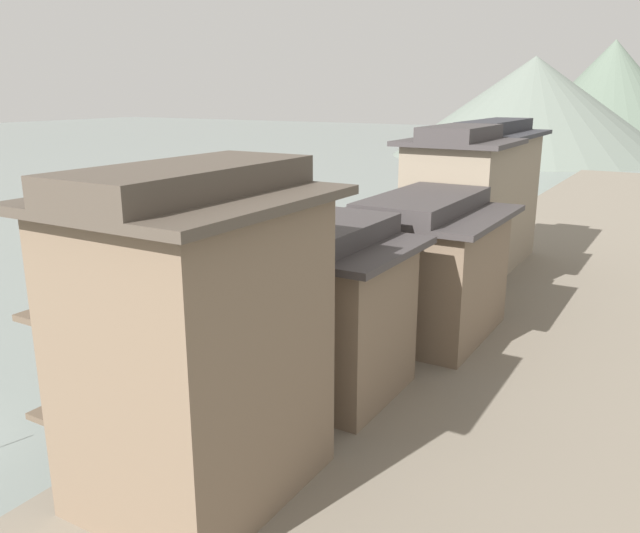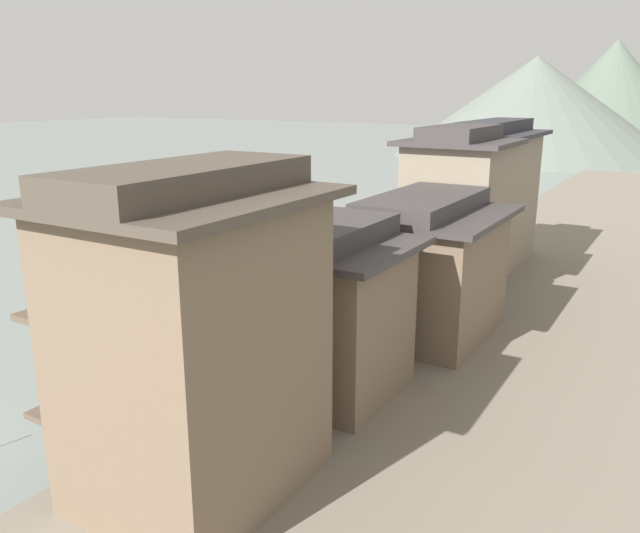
{
  "view_description": "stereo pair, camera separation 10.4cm",
  "coord_description": "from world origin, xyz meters",
  "px_view_note": "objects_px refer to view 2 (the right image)",
  "views": [
    {
      "loc": [
        20.49,
        -8.95,
        11.12
      ],
      "look_at": [
        2.99,
        20.53,
        1.71
      ],
      "focal_mm": 36.0,
      "sensor_mm": 36.0,
      "label": 1
    },
    {
      "loc": [
        20.58,
        -8.9,
        11.12
      ],
      "look_at": [
        2.99,
        20.53,
        1.71
      ],
      "focal_mm": 36.0,
      "sensor_mm": 36.0,
      "label": 2
    }
  ],
  "objects_px": {
    "boat_midriver_drifting": "(470,233)",
    "house_waterfront_tall": "(421,266)",
    "house_waterfront_nearest": "(194,338)",
    "house_waterfront_second": "(327,310)",
    "boat_moored_third": "(235,315)",
    "boat_moored_second": "(372,285)",
    "house_waterfront_far": "(491,194)",
    "boat_moored_nearest": "(439,246)",
    "house_waterfront_narrow": "(456,213)",
    "boat_moored_far": "(500,210)"
  },
  "relations": [
    {
      "from": "boat_midriver_drifting",
      "to": "house_waterfront_tall",
      "type": "height_order",
      "value": "house_waterfront_tall"
    },
    {
      "from": "house_waterfront_nearest",
      "to": "house_waterfront_second",
      "type": "bearing_deg",
      "value": 90.19
    },
    {
      "from": "boat_moored_third",
      "to": "boat_midriver_drifting",
      "type": "height_order",
      "value": "boat_moored_third"
    },
    {
      "from": "boat_midriver_drifting",
      "to": "house_waterfront_second",
      "type": "xyz_separation_m",
      "value": [
        4.75,
        -30.89,
        3.56
      ]
    },
    {
      "from": "boat_moored_second",
      "to": "house_waterfront_far",
      "type": "height_order",
      "value": "house_waterfront_far"
    },
    {
      "from": "boat_moored_third",
      "to": "house_waterfront_second",
      "type": "height_order",
      "value": "house_waterfront_second"
    },
    {
      "from": "boat_midriver_drifting",
      "to": "house_waterfront_nearest",
      "type": "bearing_deg",
      "value": -82.8
    },
    {
      "from": "boat_moored_nearest",
      "to": "house_waterfront_far",
      "type": "bearing_deg",
      "value": -41.1
    },
    {
      "from": "house_waterfront_nearest",
      "to": "house_waterfront_narrow",
      "type": "relative_size",
      "value": 1.0
    },
    {
      "from": "boat_moored_third",
      "to": "boat_midriver_drifting",
      "type": "xyz_separation_m",
      "value": [
        3.78,
        25.46,
        -0.15
      ]
    },
    {
      "from": "boat_moored_second",
      "to": "house_waterfront_nearest",
      "type": "height_order",
      "value": "house_waterfront_nearest"
    },
    {
      "from": "house_waterfront_narrow",
      "to": "boat_moored_third",
      "type": "bearing_deg",
      "value": -136.48
    },
    {
      "from": "boat_moored_second",
      "to": "house_waterfront_nearest",
      "type": "distance_m",
      "value": 22.11
    },
    {
      "from": "boat_midriver_drifting",
      "to": "house_waterfront_nearest",
      "type": "distance_m",
      "value": 38.33
    },
    {
      "from": "house_waterfront_second",
      "to": "house_waterfront_nearest",
      "type": "bearing_deg",
      "value": -89.81
    },
    {
      "from": "boat_midriver_drifting",
      "to": "house_waterfront_narrow",
      "type": "relative_size",
      "value": 0.62
    },
    {
      "from": "boat_moored_second",
      "to": "boat_midriver_drifting",
      "type": "height_order",
      "value": "boat_midriver_drifting"
    },
    {
      "from": "boat_moored_nearest",
      "to": "house_waterfront_tall",
      "type": "relative_size",
      "value": 0.75
    },
    {
      "from": "boat_moored_nearest",
      "to": "house_waterfront_far",
      "type": "xyz_separation_m",
      "value": [
        4.72,
        -4.11,
        4.72
      ]
    },
    {
      "from": "boat_moored_nearest",
      "to": "boat_moored_third",
      "type": "relative_size",
      "value": 1.54
    },
    {
      "from": "boat_moored_nearest",
      "to": "house_waterfront_tall",
      "type": "bearing_deg",
      "value": -72.2
    },
    {
      "from": "house_waterfront_nearest",
      "to": "house_waterfront_narrow",
      "type": "bearing_deg",
      "value": 90.34
    },
    {
      "from": "house_waterfront_far",
      "to": "house_waterfront_tall",
      "type": "bearing_deg",
      "value": -86.03
    },
    {
      "from": "boat_moored_nearest",
      "to": "boat_moored_third",
      "type": "distance_m",
      "value": 19.71
    },
    {
      "from": "boat_midriver_drifting",
      "to": "boat_moored_far",
      "type": "bearing_deg",
      "value": 93.17
    },
    {
      "from": "boat_moored_far",
      "to": "house_waterfront_second",
      "type": "bearing_deg",
      "value": -82.68
    },
    {
      "from": "house_waterfront_tall",
      "to": "house_waterfront_nearest",
      "type": "bearing_deg",
      "value": -92.17
    },
    {
      "from": "house_waterfront_tall",
      "to": "boat_moored_second",
      "type": "bearing_deg",
      "value": 129.7
    },
    {
      "from": "house_waterfront_nearest",
      "to": "house_waterfront_narrow",
      "type": "distance_m",
      "value": 20.26
    },
    {
      "from": "boat_moored_second",
      "to": "boat_moored_far",
      "type": "relative_size",
      "value": 1.18
    },
    {
      "from": "house_waterfront_second",
      "to": "boat_moored_second",
      "type": "bearing_deg",
      "value": 110.04
    },
    {
      "from": "boat_moored_nearest",
      "to": "house_waterfront_narrow",
      "type": "relative_size",
      "value": 0.64
    },
    {
      "from": "boat_moored_far",
      "to": "house_waterfront_second",
      "type": "relative_size",
      "value": 0.63
    },
    {
      "from": "boat_moored_second",
      "to": "house_waterfront_nearest",
      "type": "bearing_deg",
      "value": -76.13
    },
    {
      "from": "boat_moored_nearest",
      "to": "boat_moored_far",
      "type": "relative_size",
      "value": 1.46
    },
    {
      "from": "boat_moored_far",
      "to": "house_waterfront_nearest",
      "type": "xyz_separation_m",
      "value": [
        5.36,
        -48.39,
        4.7
      ]
    },
    {
      "from": "house_waterfront_narrow",
      "to": "house_waterfront_far",
      "type": "xyz_separation_m",
      "value": [
        -0.28,
        7.3,
        -0.02
      ]
    },
    {
      "from": "boat_moored_third",
      "to": "boat_midriver_drifting",
      "type": "bearing_deg",
      "value": 81.56
    },
    {
      "from": "boat_moored_nearest",
      "to": "boat_moored_second",
      "type": "height_order",
      "value": "boat_moored_nearest"
    },
    {
      "from": "house_waterfront_nearest",
      "to": "house_waterfront_narrow",
      "type": "xyz_separation_m",
      "value": [
        -0.12,
        20.26,
        0.01
      ]
    },
    {
      "from": "boat_moored_far",
      "to": "house_waterfront_narrow",
      "type": "height_order",
      "value": "house_waterfront_narrow"
    },
    {
      "from": "house_waterfront_far",
      "to": "boat_moored_second",
      "type": "bearing_deg",
      "value": -125.77
    },
    {
      "from": "house_waterfront_second",
      "to": "house_waterfront_tall",
      "type": "xyz_separation_m",
      "value": [
        0.55,
        7.24,
        -0.02
      ]
    },
    {
      "from": "boat_moored_third",
      "to": "house_waterfront_nearest",
      "type": "relative_size",
      "value": 0.42
    },
    {
      "from": "boat_moored_nearest",
      "to": "boat_moored_far",
      "type": "bearing_deg",
      "value": 90.82
    },
    {
      "from": "house_waterfront_narrow",
      "to": "house_waterfront_far",
      "type": "distance_m",
      "value": 7.31
    },
    {
      "from": "boat_moored_nearest",
      "to": "boat_midriver_drifting",
      "type": "relative_size",
      "value": 1.03
    },
    {
      "from": "house_waterfront_nearest",
      "to": "house_waterfront_second",
      "type": "distance_m",
      "value": 6.95
    },
    {
      "from": "house_waterfront_narrow",
      "to": "house_waterfront_far",
      "type": "height_order",
      "value": "same"
    },
    {
      "from": "boat_moored_far",
      "to": "boat_midriver_drifting",
      "type": "relative_size",
      "value": 0.71
    }
  ]
}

